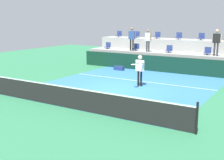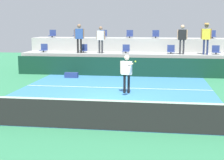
{
  "view_description": "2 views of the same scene",
  "coord_description": "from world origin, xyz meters",
  "px_view_note": "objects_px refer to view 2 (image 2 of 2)",
  "views": [
    {
      "loc": [
        7.53,
        -12.9,
        3.61
      ],
      "look_at": [
        0.57,
        -1.62,
        0.85
      ],
      "focal_mm": 46.87,
      "sensor_mm": 36.0,
      "label": 1
    },
    {
      "loc": [
        1.97,
        -13.12,
        3.08
      ],
      "look_at": [
        0.22,
        -0.73,
        0.93
      ],
      "focal_mm": 53.16,
      "sensor_mm": 36.0,
      "label": 2
    }
  ],
  "objects_px": {
    "tennis_player": "(127,70)",
    "spectator_in_grey": "(182,37)",
    "stadium_chair_lower_far_right": "(216,51)",
    "stadium_chair_upper_left": "(77,34)",
    "stadium_chair_lower_right": "(171,50)",
    "stadium_chair_upper_far_left": "(52,34)",
    "stadium_chair_upper_right": "(184,35)",
    "tennis_ball": "(135,62)",
    "spectator_with_hat": "(206,35)",
    "stadium_chair_upper_mid_left": "(103,35)",
    "stadium_chair_upper_far_right": "(212,35)",
    "stadium_chair_lower_far_left": "(44,49)",
    "equipment_bag": "(71,75)",
    "stadium_chair_upper_center": "(130,35)",
    "stadium_chair_lower_center": "(126,50)",
    "stadium_chair_lower_left": "(84,49)",
    "spectator_in_white": "(101,37)",
    "stadium_chair_upper_mid_right": "(156,35)",
    "spectator_leaning_on_rail": "(79,35)"
  },
  "relations": [
    {
      "from": "spectator_leaning_on_rail",
      "to": "equipment_bag",
      "type": "height_order",
      "value": "spectator_leaning_on_rail"
    },
    {
      "from": "stadium_chair_lower_far_left",
      "to": "stadium_chair_upper_right",
      "type": "relative_size",
      "value": 1.0
    },
    {
      "from": "stadium_chair_lower_right",
      "to": "stadium_chair_upper_right",
      "type": "relative_size",
      "value": 1.0
    },
    {
      "from": "stadium_chair_upper_mid_right",
      "to": "spectator_with_hat",
      "type": "bearing_deg",
      "value": -36.7
    },
    {
      "from": "spectator_with_hat",
      "to": "stadium_chair_upper_mid_left",
      "type": "bearing_deg",
      "value": 161.21
    },
    {
      "from": "stadium_chair_lower_right",
      "to": "stadium_chair_upper_left",
      "type": "distance_m",
      "value": 6.59
    },
    {
      "from": "stadium_chair_upper_left",
      "to": "spectator_in_grey",
      "type": "distance_m",
      "value": 7.24
    },
    {
      "from": "stadium_chair_lower_far_left",
      "to": "stadium_chair_upper_mid_left",
      "type": "height_order",
      "value": "stadium_chair_upper_mid_left"
    },
    {
      "from": "stadium_chair_upper_mid_right",
      "to": "spectator_in_white",
      "type": "xyz_separation_m",
      "value": [
        -3.29,
        -2.18,
        -0.09
      ]
    },
    {
      "from": "tennis_player",
      "to": "spectator_leaning_on_rail",
      "type": "distance_m",
      "value": 6.75
    },
    {
      "from": "stadium_chair_lower_left",
      "to": "stadium_chair_upper_far_left",
      "type": "xyz_separation_m",
      "value": [
        -2.59,
        1.8,
        0.85
      ]
    },
    {
      "from": "stadium_chair_upper_mid_left",
      "to": "stadium_chair_upper_right",
      "type": "bearing_deg",
      "value": 0.0
    },
    {
      "from": "stadium_chair_upper_center",
      "to": "stadium_chair_upper_mid_right",
      "type": "distance_m",
      "value": 1.72
    },
    {
      "from": "stadium_chair_upper_far_left",
      "to": "spectator_with_hat",
      "type": "height_order",
      "value": "spectator_with_hat"
    },
    {
      "from": "stadium_chair_upper_center",
      "to": "stadium_chair_lower_far_right",
      "type": "bearing_deg",
      "value": -18.74
    },
    {
      "from": "stadium_chair_upper_mid_right",
      "to": "equipment_bag",
      "type": "relative_size",
      "value": 0.68
    },
    {
      "from": "spectator_in_grey",
      "to": "spectator_with_hat",
      "type": "xyz_separation_m",
      "value": [
        1.36,
        0.0,
        0.1
      ]
    },
    {
      "from": "stadium_chair_lower_far_left",
      "to": "spectator_in_white",
      "type": "height_order",
      "value": "spectator_in_white"
    },
    {
      "from": "stadium_chair_lower_far_left",
      "to": "stadium_chair_upper_mid_left",
      "type": "bearing_deg",
      "value": 26.79
    },
    {
      "from": "spectator_in_grey",
      "to": "tennis_ball",
      "type": "height_order",
      "value": "spectator_in_grey"
    },
    {
      "from": "stadium_chair_lower_far_right",
      "to": "stadium_chair_upper_left",
      "type": "distance_m",
      "value": 9.14
    },
    {
      "from": "stadium_chair_upper_mid_left",
      "to": "stadium_chair_lower_left",
      "type": "bearing_deg",
      "value": -118.25
    },
    {
      "from": "stadium_chair_lower_left",
      "to": "equipment_bag",
      "type": "xyz_separation_m",
      "value": [
        -0.22,
        -2.21,
        -1.31
      ]
    },
    {
      "from": "stadium_chair_upper_far_left",
      "to": "spectator_in_grey",
      "type": "relative_size",
      "value": 0.3
    },
    {
      "from": "stadium_chair_upper_mid_left",
      "to": "equipment_bag",
      "type": "relative_size",
      "value": 0.68
    },
    {
      "from": "stadium_chair_lower_far_right",
      "to": "stadium_chair_upper_center",
      "type": "relative_size",
      "value": 1.0
    },
    {
      "from": "tennis_player",
      "to": "stadium_chair_upper_left",
      "type": "bearing_deg",
      "value": 118.15
    },
    {
      "from": "stadium_chair_upper_far_left",
      "to": "spectator_in_white",
      "type": "relative_size",
      "value": 0.32
    },
    {
      "from": "stadium_chair_upper_far_left",
      "to": "stadium_chair_upper_right",
      "type": "xyz_separation_m",
      "value": [
        8.85,
        0.0,
        0.0
      ]
    },
    {
      "from": "stadium_chair_lower_center",
      "to": "spectator_in_white",
      "type": "xyz_separation_m",
      "value": [
        -1.51,
        -0.38,
        0.76
      ]
    },
    {
      "from": "tennis_player",
      "to": "spectator_in_grey",
      "type": "height_order",
      "value": "spectator_in_grey"
    },
    {
      "from": "stadium_chair_lower_far_right",
      "to": "spectator_leaning_on_rail",
      "type": "xyz_separation_m",
      "value": [
        -8.21,
        -0.38,
        0.86
      ]
    },
    {
      "from": "stadium_chair_lower_far_left",
      "to": "spectator_in_white",
      "type": "xyz_separation_m",
      "value": [
        3.76,
        -0.38,
        0.76
      ]
    },
    {
      "from": "stadium_chair_upper_center",
      "to": "spectator_with_hat",
      "type": "relative_size",
      "value": 0.28
    },
    {
      "from": "stadium_chair_upper_far_right",
      "to": "spectator_in_grey",
      "type": "height_order",
      "value": "spectator_in_grey"
    },
    {
      "from": "stadium_chair_lower_right",
      "to": "stadium_chair_upper_right",
      "type": "distance_m",
      "value": 2.17
    },
    {
      "from": "stadium_chair_upper_center",
      "to": "spectator_in_grey",
      "type": "xyz_separation_m",
      "value": [
        3.29,
        -2.18,
        -0.02
      ]
    },
    {
      "from": "equipment_bag",
      "to": "tennis_player",
      "type": "bearing_deg",
      "value": -47.18
    },
    {
      "from": "stadium_chair_upper_far_right",
      "to": "equipment_bag",
      "type": "height_order",
      "value": "stadium_chair_upper_far_right"
    },
    {
      "from": "stadium_chair_upper_mid_left",
      "to": "spectator_leaning_on_rail",
      "type": "distance_m",
      "value": 2.46
    },
    {
      "from": "stadium_chair_lower_far_right",
      "to": "stadium_chair_upper_center",
      "type": "bearing_deg",
      "value": 161.26
    },
    {
      "from": "stadium_chair_upper_far_left",
      "to": "stadium_chair_upper_far_right",
      "type": "height_order",
      "value": "same"
    },
    {
      "from": "stadium_chair_upper_right",
      "to": "tennis_ball",
      "type": "bearing_deg",
      "value": -105.41
    },
    {
      "from": "stadium_chair_upper_right",
      "to": "tennis_player",
      "type": "height_order",
      "value": "stadium_chair_upper_right"
    },
    {
      "from": "stadium_chair_lower_far_left",
      "to": "tennis_ball",
      "type": "relative_size",
      "value": 7.65
    },
    {
      "from": "stadium_chair_lower_center",
      "to": "spectator_leaning_on_rail",
      "type": "height_order",
      "value": "spectator_leaning_on_rail"
    },
    {
      "from": "stadium_chair_lower_right",
      "to": "stadium_chair_upper_far_left",
      "type": "bearing_deg",
      "value": 167.32
    },
    {
      "from": "stadium_chair_lower_center",
      "to": "stadium_chair_lower_right",
      "type": "relative_size",
      "value": 1.0
    },
    {
      "from": "stadium_chair_lower_left",
      "to": "stadium_chair_lower_right",
      "type": "xyz_separation_m",
      "value": [
        5.41,
        0.0,
        0.0
      ]
    },
    {
      "from": "stadium_chair_upper_mid_left",
      "to": "stadium_chair_upper_far_right",
      "type": "xyz_separation_m",
      "value": [
        7.09,
        0.0,
        0.0
      ]
    }
  ]
}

